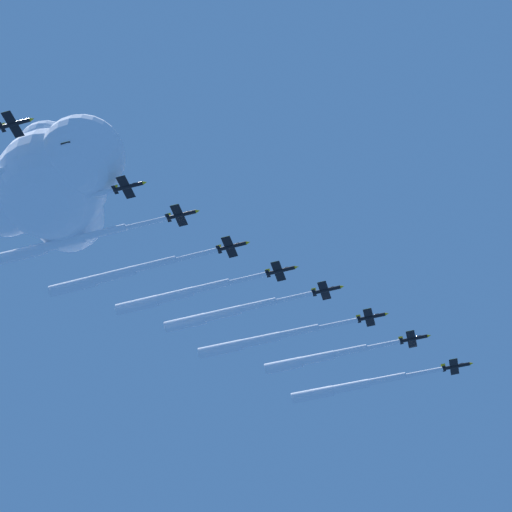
# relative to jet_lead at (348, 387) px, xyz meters

# --- Properties ---
(jet_lead) EXTENTS (59.41, 16.21, 4.14)m
(jet_lead) POSITION_rel_jet_lead_xyz_m (0.00, 0.00, 0.00)
(jet_lead) COLOR black
(jet_port_inner) EXTENTS (53.96, 14.98, 4.09)m
(jet_port_inner) POSITION_rel_jet_lead_xyz_m (5.25, 13.80, 2.64)
(jet_port_inner) COLOR black
(jet_starboard_inner) EXTENTS (61.15, 16.27, 4.11)m
(jet_starboard_inner) POSITION_rel_jet_lead_xyz_m (18.74, 29.23, 1.95)
(jet_starboard_inner) COLOR black
(jet_port_mid) EXTENTS (57.53, 14.87, 4.15)m
(jet_port_mid) POSITION_rel_jet_lead_xyz_m (25.20, 42.90, 3.40)
(jet_port_mid) COLOR black
(jet_starboard_mid) EXTENTS (57.24, 14.66, 4.11)m
(jet_starboard_mid) POSITION_rel_jet_lead_xyz_m (33.81, 57.36, 0.45)
(jet_starboard_mid) COLOR black
(jet_port_outer) EXTENTS (62.29, 15.34, 4.08)m
(jet_port_outer) POSITION_rel_jet_lead_xyz_m (45.91, 72.40, -0.58)
(jet_port_outer) COLOR black
(jet_starboard_outer) EXTENTS (61.48, 16.13, 4.16)m
(jet_starboard_outer) POSITION_rel_jet_lead_xyz_m (54.16, 87.50, 1.62)
(jet_starboard_outer) COLOR black
(jet_trail_port) EXTENTS (57.26, 15.22, 4.22)m
(jet_trail_port) POSITION_rel_jet_lead_xyz_m (60.20, 101.49, 1.39)
(jet_trail_port) COLOR black
(cloud_puff) EXTENTS (51.17, 38.78, 35.68)m
(cloud_puff) POSITION_rel_jet_lead_xyz_m (50.37, 101.77, 11.78)
(cloud_puff) COLOR white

